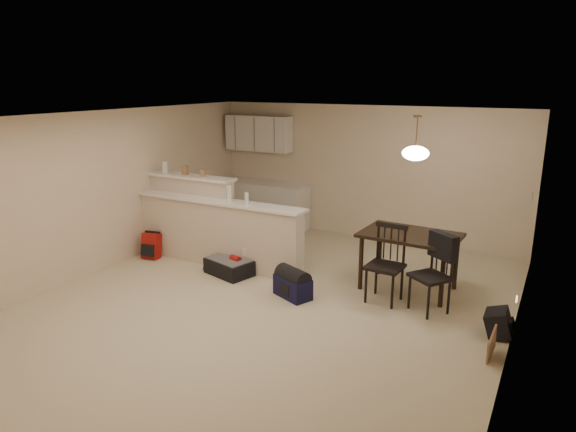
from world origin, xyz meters
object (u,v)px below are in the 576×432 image
Objects in this scene: suitcase at (229,267)px; navy_duffel at (293,287)px; dining_table at (410,240)px; pendant_lamp at (416,153)px; dining_chair_near at (385,264)px; dining_chair_far at (430,275)px; black_daypack at (499,323)px; red_backpack at (151,246)px.

navy_duffel is (1.28, -0.29, 0.03)m from suitcase.
dining_table is 2.57× the size of navy_duffel.
pendant_lamp reaches higher than dining_chair_near.
dining_table is at bearing 77.21° from dining_chair_near.
dining_chair_far is at bearing -50.13° from dining_table.
black_daypack is at bearing -32.83° from pendant_lamp.
pendant_lamp is 1.43× the size of red_backpack.
dining_chair_near reaches higher than black_daypack.
pendant_lamp is 0.60× the size of dining_chair_far.
dining_chair_near is 4.06m from red_backpack.
red_backpack is at bearing -173.87° from dining_chair_near.
pendant_lamp is 0.58× the size of dining_chair_near.
dining_chair_near is (-0.17, -0.57, -0.21)m from dining_table.
dining_chair_near is 3.03× the size of black_daypack.
dining_chair_near is at bearing -106.25° from pendant_lamp.
dining_table is 4.31m from red_backpack.
pendant_lamp is 1.57m from dining_chair_near.
red_backpack is at bearing -166.63° from dining_table.
suitcase is 1.65× the size of red_backpack.
navy_duffel is (-1.78, -0.45, -0.36)m from dining_chair_far.
navy_duffel is 2.67m from black_daypack.
red_backpack is at bearing 87.90° from black_daypack.
pendant_lamp is 1.14× the size of navy_duffel.
pendant_lamp is 4.63m from red_backpack.
dining_chair_near is at bearing 46.07° from navy_duffel.
pendant_lamp is at bearing 161.24° from dining_chair_far.
suitcase is 1.32× the size of navy_duffel.
dining_chair_far is at bearing -53.23° from pendant_lamp.
dining_chair_far is (0.45, -0.60, -1.48)m from pendant_lamp.
pendant_lamp is 2.43m from black_daypack.
dining_chair_near reaches higher than dining_table.
black_daypack is at bearing -29.73° from dining_table.
pendant_lamp is 1.76× the size of black_daypack.
dining_chair_near is 1.31m from navy_duffel.
black_daypack is (2.67, 0.18, 0.01)m from navy_duffel.
dining_table is 1.36× the size of dining_chair_far.
pendant_lamp is 1.66m from dining_chair_far.
dining_chair_far reaches higher than dining_table.
navy_duffel is (-1.33, -1.05, -1.84)m from pendant_lamp.
dining_table is 3.22× the size of red_backpack.
dining_table reaches higher than black_daypack.
dining_chair_near is 1.58m from black_daypack.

